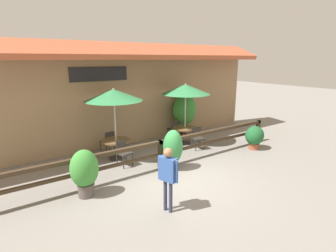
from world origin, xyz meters
name	(u,v)px	position (x,y,z in m)	size (l,w,h in m)	color
ground_plane	(179,179)	(0.00, 0.00, 0.00)	(60.00, 60.00, 0.00)	gray
building_facade	(119,94)	(0.00, 4.10, 2.17)	(14.28, 1.49, 4.23)	#997A56
patio_railing	(160,148)	(0.00, 1.05, 0.70)	(10.40, 0.14, 0.95)	#3D2D1E
patio_umbrella_near	(114,95)	(-0.86, 2.66, 2.34)	(2.01, 2.01, 2.58)	#B7B2A8
dining_table_near	(116,144)	(-0.86, 2.66, 0.57)	(1.02, 1.02, 0.71)	brown
chair_near_streetside	(123,152)	(-0.92, 1.94, 0.50)	(0.49, 0.49, 0.88)	#332D28
chair_near_wallside	(108,141)	(-0.88, 3.38, 0.50)	(0.50, 0.50, 0.88)	#332D28
patio_umbrella_middle	(186,89)	(2.29, 2.62, 2.34)	(2.01, 2.01, 2.58)	#B7B2A8
dining_table_middle	(185,131)	(2.29, 2.62, 0.57)	(1.02, 1.02, 0.71)	brown
chair_middle_streetside	(197,137)	(2.30, 1.82, 0.50)	(0.51, 0.51, 0.88)	#332D28
chair_middle_wallside	(174,129)	(2.27, 3.42, 0.50)	(0.48, 0.48, 0.88)	#332D28
potted_plant_broad_leaf	(173,148)	(0.25, 0.67, 0.75)	(0.67, 0.60, 1.36)	#564C47
potted_plant_small_flowering	(254,136)	(4.16, 0.47, 0.53)	(0.78, 0.70, 0.96)	#9E4C33
potted_plant_corner_fern	(85,171)	(-2.65, 0.60, 0.71)	(0.74, 0.66, 1.30)	#564C47
potted_plant_tall_tropical	(184,110)	(2.98, 3.55, 1.24)	(1.12, 1.01, 2.00)	brown
pedestrian	(168,171)	(-1.26, -1.23, 1.03)	(0.32, 0.54, 1.60)	#2D334C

